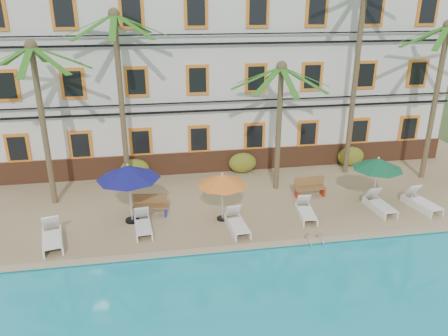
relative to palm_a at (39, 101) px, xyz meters
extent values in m
plane|color=#384C23|center=(8.52, -4.40, -5.00)|extent=(100.00, 100.00, 0.00)
cube|color=tan|center=(8.52, 0.60, -4.88)|extent=(30.00, 12.00, 0.25)
cube|color=tan|center=(8.52, -5.30, -4.72)|extent=(30.00, 0.35, 0.06)
cube|color=silver|center=(8.52, 5.60, 0.25)|extent=(25.00, 6.00, 10.00)
cube|color=brown|center=(8.52, 2.54, -4.15)|extent=(25.00, 0.12, 1.20)
cube|color=orange|center=(-1.98, 2.55, -2.85)|extent=(1.15, 0.10, 1.50)
cube|color=black|center=(-1.98, 2.50, -2.85)|extent=(0.85, 0.04, 1.20)
cube|color=orange|center=(1.02, 2.55, -2.85)|extent=(1.15, 0.10, 1.50)
cube|color=black|center=(1.02, 2.50, -2.85)|extent=(0.85, 0.04, 1.20)
cube|color=orange|center=(4.02, 2.55, -2.85)|extent=(1.15, 0.10, 1.50)
cube|color=black|center=(4.02, 2.50, -2.85)|extent=(0.85, 0.04, 1.20)
cube|color=orange|center=(7.02, 2.55, -2.85)|extent=(1.15, 0.10, 1.50)
cube|color=black|center=(7.02, 2.50, -2.85)|extent=(0.85, 0.04, 1.20)
cube|color=orange|center=(10.02, 2.55, -2.85)|extent=(1.15, 0.10, 1.50)
cube|color=black|center=(10.02, 2.50, -2.85)|extent=(0.85, 0.04, 1.20)
cube|color=orange|center=(13.02, 2.55, -2.85)|extent=(1.15, 0.10, 1.50)
cube|color=black|center=(13.02, 2.50, -2.85)|extent=(0.85, 0.04, 1.20)
cube|color=orange|center=(16.02, 2.55, -2.85)|extent=(1.15, 0.10, 1.50)
cube|color=black|center=(16.02, 2.50, -2.85)|extent=(0.85, 0.04, 1.20)
cube|color=orange|center=(19.02, 2.55, -2.85)|extent=(1.15, 0.10, 1.50)
cube|color=black|center=(19.02, 2.50, -2.85)|extent=(0.85, 0.04, 1.20)
cube|color=orange|center=(-1.98, 2.55, 0.25)|extent=(1.15, 0.10, 1.50)
cube|color=black|center=(-1.98, 2.50, 0.25)|extent=(0.85, 0.04, 1.20)
cube|color=orange|center=(1.02, 2.55, 0.25)|extent=(1.15, 0.10, 1.50)
cube|color=black|center=(1.02, 2.50, 0.25)|extent=(0.85, 0.04, 1.20)
cube|color=orange|center=(4.02, 2.55, 0.25)|extent=(1.15, 0.10, 1.50)
cube|color=black|center=(4.02, 2.50, 0.25)|extent=(0.85, 0.04, 1.20)
cube|color=orange|center=(7.02, 2.55, 0.25)|extent=(1.15, 0.10, 1.50)
cube|color=black|center=(7.02, 2.50, 0.25)|extent=(0.85, 0.04, 1.20)
cube|color=orange|center=(10.02, 2.55, 0.25)|extent=(1.15, 0.10, 1.50)
cube|color=black|center=(10.02, 2.50, 0.25)|extent=(0.85, 0.04, 1.20)
cube|color=orange|center=(13.02, 2.55, 0.25)|extent=(1.15, 0.10, 1.50)
cube|color=black|center=(13.02, 2.50, 0.25)|extent=(0.85, 0.04, 1.20)
cube|color=orange|center=(16.02, 2.55, 0.25)|extent=(1.15, 0.10, 1.50)
cube|color=black|center=(16.02, 2.50, 0.25)|extent=(0.85, 0.04, 1.20)
cube|color=orange|center=(19.02, 2.55, 0.25)|extent=(1.15, 0.10, 1.50)
cube|color=black|center=(19.02, 2.50, 0.25)|extent=(0.85, 0.04, 1.20)
cube|color=orange|center=(1.02, 2.55, 3.45)|extent=(1.15, 0.10, 1.50)
cube|color=black|center=(1.02, 2.50, 3.45)|extent=(0.85, 0.04, 1.20)
cube|color=orange|center=(4.02, 2.55, 3.45)|extent=(1.15, 0.10, 1.50)
cube|color=black|center=(4.02, 2.50, 3.45)|extent=(0.85, 0.04, 1.20)
cube|color=orange|center=(7.02, 2.55, 3.45)|extent=(1.15, 0.10, 1.50)
cube|color=black|center=(7.02, 2.50, 3.45)|extent=(0.85, 0.04, 1.20)
cube|color=orange|center=(10.02, 2.55, 3.45)|extent=(1.15, 0.10, 1.50)
cube|color=black|center=(10.02, 2.50, 3.45)|extent=(0.85, 0.04, 1.20)
cube|color=orange|center=(13.02, 2.55, 3.45)|extent=(1.15, 0.10, 1.50)
cube|color=black|center=(13.02, 2.50, 3.45)|extent=(0.85, 0.04, 1.20)
cube|color=orange|center=(16.02, 2.55, 3.45)|extent=(1.15, 0.10, 1.50)
cube|color=black|center=(16.02, 2.50, 3.45)|extent=(0.85, 0.04, 1.20)
cube|color=orange|center=(19.02, 2.55, 3.45)|extent=(1.15, 0.10, 1.50)
cube|color=black|center=(19.02, 2.50, 3.45)|extent=(0.85, 0.04, 1.20)
cube|color=black|center=(8.52, 2.40, -1.30)|extent=(25.00, 0.08, 0.10)
cube|color=black|center=(8.52, 2.40, -0.85)|extent=(25.00, 0.08, 0.06)
cube|color=black|center=(8.52, 2.40, 2.00)|extent=(25.00, 0.08, 0.10)
cube|color=black|center=(8.52, 2.40, 2.45)|extent=(25.00, 0.08, 0.06)
cylinder|color=brown|center=(0.00, 0.00, -1.24)|extent=(0.26, 0.26, 7.03)
sphere|color=brown|center=(0.00, 0.00, 2.28)|extent=(0.50, 0.50, 0.50)
cube|color=#276A19|center=(0.00, 1.15, 1.80)|extent=(0.28, 2.32, 0.99)
cube|color=#276A19|center=(-0.82, 0.82, 1.80)|extent=(1.84, 1.84, 0.99)
cube|color=#276A19|center=(-1.15, 0.00, 1.80)|extent=(2.32, 0.28, 0.99)
cube|color=#276A19|center=(-0.82, -0.82, 1.80)|extent=(1.84, 1.84, 0.99)
cube|color=#276A19|center=(0.00, -1.15, 1.80)|extent=(0.28, 2.32, 0.99)
cube|color=#276A19|center=(0.82, -0.82, 1.80)|extent=(1.84, 1.84, 0.99)
cube|color=#276A19|center=(1.15, 0.00, 1.80)|extent=(2.32, 0.28, 0.99)
cube|color=#276A19|center=(0.82, 0.82, 1.80)|extent=(1.84, 1.84, 0.99)
cylinder|color=brown|center=(3.30, 1.18, -0.65)|extent=(0.26, 0.26, 8.20)
sphere|color=brown|center=(3.30, 1.18, 3.45)|extent=(0.50, 0.50, 0.50)
cube|color=#276A19|center=(3.30, 2.33, 2.96)|extent=(0.28, 2.32, 0.99)
cube|color=#276A19|center=(2.49, 2.00, 2.96)|extent=(1.84, 1.84, 0.99)
cube|color=#276A19|center=(2.15, 1.18, 2.96)|extent=(2.32, 0.28, 0.99)
cube|color=#276A19|center=(2.49, 0.37, 2.96)|extent=(1.84, 1.84, 0.99)
cube|color=#276A19|center=(3.30, 0.03, 2.96)|extent=(0.28, 2.32, 0.99)
cube|color=#276A19|center=(4.12, 0.37, 2.96)|extent=(1.84, 1.84, 0.99)
cube|color=#276A19|center=(4.46, 1.18, 2.96)|extent=(2.32, 0.28, 0.99)
cube|color=#276A19|center=(4.12, 2.00, 2.96)|extent=(1.84, 1.84, 0.99)
cylinder|color=brown|center=(10.54, -0.12, -1.77)|extent=(0.26, 0.26, 5.96)
sphere|color=brown|center=(10.54, -0.12, 1.21)|extent=(0.50, 0.50, 0.50)
cube|color=#276A19|center=(10.54, 1.03, 0.73)|extent=(0.28, 2.32, 0.99)
cube|color=#276A19|center=(9.72, 0.69, 0.73)|extent=(1.84, 1.84, 0.99)
cube|color=#276A19|center=(9.38, -0.12, 0.73)|extent=(2.32, 0.28, 0.99)
cube|color=#276A19|center=(9.72, -0.94, 0.73)|extent=(1.84, 1.84, 0.99)
cube|color=#276A19|center=(10.54, -1.28, 0.73)|extent=(0.28, 2.32, 0.99)
cube|color=#276A19|center=(11.35, -0.94, 0.73)|extent=(1.84, 1.84, 0.99)
cube|color=#276A19|center=(11.69, -0.12, 0.73)|extent=(2.32, 0.28, 0.99)
cube|color=#276A19|center=(11.35, 0.69, 0.73)|extent=(1.84, 1.84, 0.99)
cylinder|color=brown|center=(14.83, 1.31, 0.11)|extent=(0.26, 0.26, 9.73)
cylinder|color=brown|center=(18.49, -0.06, -0.92)|extent=(0.26, 0.26, 7.66)
cube|color=#276A19|center=(18.49, 1.09, 2.42)|extent=(0.28, 2.32, 0.99)
cube|color=#276A19|center=(17.68, 0.75, 2.42)|extent=(1.84, 1.84, 0.99)
cube|color=#276A19|center=(17.34, -0.06, 2.42)|extent=(2.32, 0.28, 0.99)
cube|color=#276A19|center=(17.68, -0.88, 2.42)|extent=(1.84, 1.84, 0.99)
ellipsoid|color=#255618|center=(3.63, 2.20, -4.20)|extent=(1.50, 0.90, 1.10)
ellipsoid|color=#255618|center=(9.32, 2.20, -4.20)|extent=(1.50, 0.90, 1.10)
ellipsoid|color=#255618|center=(15.51, 2.20, -4.20)|extent=(1.50, 0.90, 1.10)
cylinder|color=black|center=(3.57, -2.44, -4.71)|extent=(0.58, 0.58, 0.08)
cylinder|color=silver|center=(3.57, -2.44, -3.50)|extent=(0.06, 0.06, 2.51)
cone|color=navy|center=(3.57, -2.44, -2.51)|extent=(2.61, 2.61, 0.57)
sphere|color=silver|center=(3.57, -2.44, -2.19)|extent=(0.10, 0.10, 0.10)
cylinder|color=black|center=(7.37, -2.90, -4.72)|extent=(0.48, 0.48, 0.07)
cylinder|color=silver|center=(7.37, -2.90, -3.72)|extent=(0.06, 0.06, 2.06)
cone|color=orange|center=(7.37, -2.90, -2.91)|extent=(2.14, 2.14, 0.47)
sphere|color=silver|center=(7.37, -2.90, -2.65)|extent=(0.10, 0.10, 0.10)
cylinder|color=black|center=(14.48, -2.50, -4.72)|extent=(0.51, 0.51, 0.07)
cylinder|color=silver|center=(14.48, -2.50, -3.67)|extent=(0.06, 0.06, 2.17)
cone|color=#115636|center=(14.48, -2.50, -2.81)|extent=(2.26, 2.26, 0.50)
sphere|color=silver|center=(14.48, -2.50, -2.54)|extent=(0.10, 0.10, 0.10)
cube|color=white|center=(0.66, -4.08, -4.40)|extent=(0.93, 1.52, 0.07)
cube|color=white|center=(0.46, -3.12, -4.15)|extent=(0.75, 0.64, 0.71)
cube|color=white|center=(0.29, -3.88, -4.59)|extent=(0.48, 1.98, 0.33)
cube|color=white|center=(0.93, -3.74, -4.59)|extent=(0.48, 1.98, 0.33)
cube|color=white|center=(4.06, -3.61, -4.44)|extent=(0.68, 1.30, 0.06)
cube|color=white|center=(3.99, -2.74, -4.22)|extent=(0.62, 0.51, 0.63)
cube|color=white|center=(3.75, -3.39, -4.61)|extent=(0.19, 1.79, 0.29)
cube|color=white|center=(4.33, -3.35, -4.61)|extent=(0.19, 1.79, 0.29)
cube|color=white|center=(7.83, -4.16, -4.43)|extent=(0.71, 1.35, 0.06)
cube|color=white|center=(7.76, -3.26, -4.20)|extent=(0.64, 0.53, 0.65)
cube|color=white|center=(7.51, -3.93, -4.60)|extent=(0.21, 1.85, 0.30)
cube|color=white|center=(8.11, -3.88, -4.60)|extent=(0.21, 1.85, 0.30)
cube|color=white|center=(10.93, -3.56, -4.44)|extent=(0.71, 1.31, 0.06)
cube|color=white|center=(11.02, -2.70, -4.22)|extent=(0.63, 0.52, 0.62)
cube|color=white|center=(10.67, -3.29, -4.61)|extent=(0.26, 1.78, 0.29)
cube|color=white|center=(11.24, -3.35, -4.61)|extent=(0.26, 1.78, 0.29)
cube|color=white|center=(14.43, -3.50, -4.43)|extent=(0.70, 1.35, 0.06)
cube|color=white|center=(14.36, -2.59, -4.20)|extent=(0.64, 0.53, 0.65)
cube|color=white|center=(14.11, -3.27, -4.60)|extent=(0.20, 1.86, 0.30)
cube|color=white|center=(14.71, -3.22, -4.60)|extent=(0.20, 1.86, 0.30)
cube|color=white|center=(16.41, -3.63, -4.42)|extent=(0.85, 1.44, 0.06)
cube|color=white|center=(16.25, -2.70, -4.18)|extent=(0.70, 0.60, 0.68)
cube|color=white|center=(16.06, -3.42, -4.60)|extent=(0.39, 1.91, 0.31)
cube|color=white|center=(16.67, -3.32, -4.60)|extent=(0.39, 1.91, 0.31)
cube|color=olive|center=(4.36, -2.04, -4.32)|extent=(1.55, 0.68, 0.06)
cube|color=olive|center=(4.39, -1.82, -4.05)|extent=(1.49, 0.29, 0.45)
cube|color=#1B2597|center=(3.72, -1.94, -4.55)|extent=(0.15, 0.46, 0.40)
cube|color=#1B2597|center=(5.00, -2.14, -4.55)|extent=(0.15, 0.46, 0.40)
cube|color=olive|center=(11.85, -1.36, -4.32)|extent=(1.53, 0.54, 0.06)
cube|color=olive|center=(11.83, -1.14, -4.05)|extent=(1.50, 0.16, 0.45)
cube|color=#A82813|center=(11.20, -1.40, -4.55)|extent=(0.11, 0.45, 0.40)
cube|color=#A82813|center=(12.49, -1.32, -4.55)|extent=(0.11, 0.45, 0.40)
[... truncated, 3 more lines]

